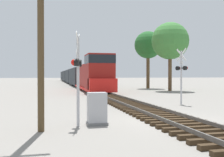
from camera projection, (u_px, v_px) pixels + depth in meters
ground_plane at (170, 121)px, 11.93m from camera, size 400.00×400.00×0.00m
rail_track_bed at (170, 118)px, 11.93m from camera, size 2.60×160.00×0.31m
freight_train at (72, 76)px, 65.91m from camera, size 2.97×82.72×4.44m
crossing_signal_near at (77, 69)px, 10.68m from camera, size 0.52×1.01×3.84m
crossing_signal_far at (182, 71)px, 18.68m from camera, size 0.57×1.01×4.01m
relay_cabinet at (97, 109)px, 11.05m from camera, size 0.86×0.66×1.37m
tree_far_right at (170, 41)px, 34.61m from camera, size 4.91×4.91×9.10m
tree_mid_background at (148, 45)px, 41.34m from camera, size 4.29×4.29×9.03m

